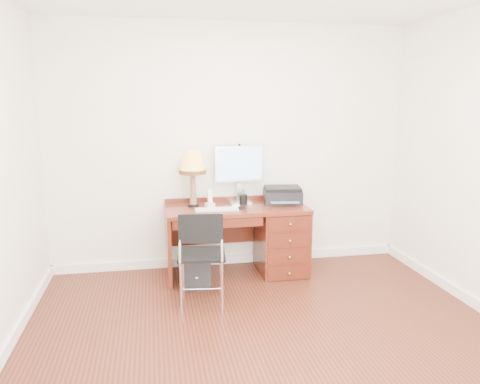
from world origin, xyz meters
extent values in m
plane|color=#3D180E|center=(0.00, 0.00, 0.00)|extent=(4.00, 4.00, 0.00)
plane|color=white|center=(0.00, 1.75, 1.35)|extent=(4.00, 0.00, 4.00)
cube|color=white|center=(0.00, 1.74, 0.05)|extent=(4.00, 0.03, 0.10)
cube|color=white|center=(-1.99, 0.00, 0.05)|extent=(0.03, 3.50, 0.10)
cube|color=maroon|center=(0.00, 1.40, 0.73)|extent=(1.50, 0.65, 0.04)
cube|color=maroon|center=(0.50, 1.40, 0.35)|extent=(0.50, 0.61, 0.71)
cube|color=maroon|center=(-0.73, 1.40, 0.35)|extent=(0.04, 0.61, 0.71)
cube|color=#541D10|center=(-0.24, 1.69, 0.46)|extent=(0.96, 0.03, 0.39)
cube|color=#541D10|center=(-0.24, 1.09, 0.66)|extent=(0.91, 0.03, 0.09)
sphere|color=#BF8C3F|center=(0.50, 1.06, 0.35)|extent=(0.03, 0.03, 0.03)
cube|color=silver|center=(0.08, 1.60, 0.76)|extent=(0.25, 0.18, 0.02)
cube|color=silver|center=(0.08, 1.66, 0.86)|extent=(0.06, 0.03, 0.20)
cube|color=silver|center=(0.08, 1.63, 1.18)|extent=(0.55, 0.07, 0.39)
cube|color=#4C8CF2|center=(0.08, 1.61, 1.18)|extent=(0.50, 0.02, 0.35)
cube|color=white|center=(-0.23, 1.30, 0.76)|extent=(0.45, 0.14, 0.02)
cylinder|color=black|center=(-0.01, 1.35, 0.75)|extent=(0.20, 0.20, 0.01)
ellipsoid|color=white|center=(-0.01, 1.35, 0.77)|extent=(0.09, 0.06, 0.03)
cube|color=black|center=(0.54, 1.51, 0.82)|extent=(0.44, 0.37, 0.14)
cube|color=black|center=(0.54, 1.51, 0.91)|extent=(0.42, 0.34, 0.04)
cylinder|color=black|center=(-0.45, 1.52, 0.76)|extent=(0.12, 0.12, 0.02)
cone|color=brown|center=(-0.45, 1.52, 0.95)|extent=(0.08, 0.08, 0.35)
cone|color=#EBBA4A|center=(-0.45, 1.52, 1.24)|extent=(0.29, 0.29, 0.22)
cylinder|color=#593814|center=(-0.45, 1.52, 1.13)|extent=(0.29, 0.29, 0.04)
cube|color=white|center=(-0.28, 1.46, 0.77)|extent=(0.11, 0.11, 0.04)
cube|color=white|center=(-0.28, 1.46, 0.86)|extent=(0.06, 0.07, 0.15)
cylinder|color=black|center=(0.10, 1.51, 0.80)|extent=(0.09, 0.09, 0.11)
cube|color=black|center=(-0.45, 0.70, 0.48)|extent=(0.48, 0.48, 0.03)
cube|color=black|center=(-0.45, 0.50, 0.78)|extent=(0.39, 0.07, 0.26)
cylinder|color=silver|center=(-0.64, 0.89, 0.24)|extent=(0.02, 0.02, 0.48)
cylinder|color=silver|center=(-0.27, 0.89, 0.24)|extent=(0.02, 0.02, 0.48)
cylinder|color=silver|center=(-0.64, 0.52, 0.24)|extent=(0.02, 0.02, 0.48)
cylinder|color=silver|center=(-0.27, 0.52, 0.24)|extent=(0.02, 0.02, 0.48)
cylinder|color=silver|center=(-0.64, 0.50, 0.70)|extent=(0.02, 0.02, 0.43)
cylinder|color=silver|center=(-0.27, 0.50, 0.70)|extent=(0.02, 0.02, 0.43)
cube|color=black|center=(-0.48, 1.13, 0.17)|extent=(0.29, 0.29, 0.34)
camera|label=1|loc=(-0.87, -3.39, 1.88)|focal=35.00mm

